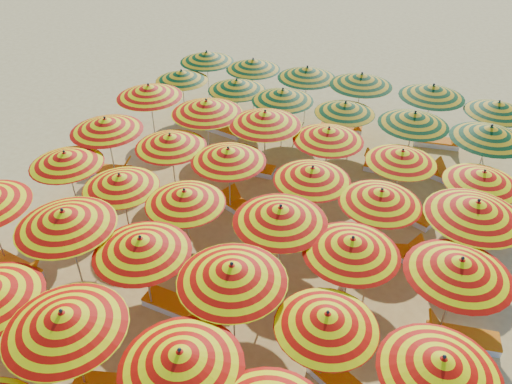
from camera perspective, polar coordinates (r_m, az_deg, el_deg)
ground at (r=15.16m, az=-0.81°, el=-5.91°), size 120.00×120.00×0.00m
umbrella_8 at (r=10.80m, az=-21.11°, el=-13.51°), size 2.64×2.64×2.63m
umbrella_9 at (r=9.78m, az=-8.62°, el=-18.32°), size 2.76×2.76×2.53m
umbrella_13 at (r=13.22m, az=-21.06°, el=-2.85°), size 2.60×2.60×2.67m
umbrella_14 at (r=12.12m, az=-12.98°, el=-5.93°), size 2.96×2.96×2.50m
umbrella_15 at (r=11.00m, az=-2.76°, el=-9.20°), size 2.95×2.95×2.63m
umbrella_16 at (r=10.57m, az=8.11°, el=-14.28°), size 2.58×2.58×2.32m
umbrella_17 at (r=10.25m, az=20.43°, el=-18.08°), size 2.96×2.96×2.46m
umbrella_18 at (r=16.18m, az=-20.94°, el=3.60°), size 2.79×2.79×2.37m
umbrella_19 at (r=14.69m, az=-15.25°, el=1.21°), size 2.32×2.32×2.33m
umbrella_20 at (r=13.64m, az=-8.14°, el=-0.56°), size 2.52×2.52×2.36m
umbrella_21 at (r=12.59m, az=2.80°, el=-2.55°), size 3.04×3.04×2.59m
umbrella_22 at (r=12.03m, az=10.92°, el=-6.04°), size 2.87×2.87×2.49m
umbrella_23 at (r=12.09m, az=22.29°, el=-7.93°), size 2.64×2.64×2.56m
umbrella_24 at (r=17.36m, az=-16.79°, el=7.38°), size 3.19×3.19×2.56m
umbrella_25 at (r=16.15m, az=-9.76°, el=5.79°), size 2.97×2.97×2.44m
umbrella_26 at (r=15.17m, az=-3.18°, el=4.26°), size 2.79×2.79×2.46m
umbrella_27 at (r=14.46m, az=6.45°, el=2.08°), size 2.45×2.45×2.40m
umbrella_28 at (r=13.87m, az=14.08°, el=-0.52°), size 2.75×2.75×2.40m
umbrella_29 at (r=13.80m, az=23.86°, el=-1.80°), size 3.16×3.16×2.68m
umbrella_30 at (r=19.29m, az=-12.13°, el=11.22°), size 2.94×2.94×2.62m
umbrella_31 at (r=17.69m, az=-5.67°, el=9.66°), size 3.23×3.23×2.66m
umbrella_32 at (r=16.89m, az=1.05°, el=8.43°), size 2.59×2.59×2.64m
umbrella_33 at (r=16.41m, az=8.30°, el=6.54°), size 2.71×2.71×2.46m
umbrella_34 at (r=15.95m, az=16.33°, el=3.94°), size 2.72×2.72×2.32m
umbrella_35 at (r=15.77m, az=24.50°, el=1.53°), size 2.40×2.40×2.31m
umbrella_36 at (r=21.16m, az=-8.50°, el=13.02°), size 2.80×2.80×2.30m
umbrella_37 at (r=19.86m, az=-2.22°, el=12.13°), size 2.72×2.72×2.41m
umbrella_38 at (r=18.90m, az=3.07°, el=11.00°), size 2.50×2.50×2.47m
umbrella_39 at (r=18.48m, az=10.16°, el=9.45°), size 2.83×2.83×2.33m
umbrella_40 at (r=17.89m, az=17.63°, el=8.00°), size 2.44×2.44×2.53m
umbrella_41 at (r=17.78m, az=25.16°, el=6.14°), size 2.85×2.85×2.58m
umbrella_42 at (r=22.54m, az=-5.65°, el=15.14°), size 3.01×3.01×2.49m
umbrella_43 at (r=21.69m, az=-0.32°, el=14.38°), size 2.56×2.56×2.45m
umbrella_44 at (r=20.79m, az=5.86°, el=13.42°), size 2.95×2.95×2.54m
umbrella_45 at (r=20.29m, az=11.95°, el=12.46°), size 2.73×2.73×2.61m
umbrella_46 at (r=20.07m, az=19.54°, el=10.81°), size 2.58×2.58×2.58m
umbrella_47 at (r=20.06m, az=25.90°, el=8.70°), size 2.37×2.37×2.40m
lounger_8 at (r=15.70m, az=-25.76°, el=-7.87°), size 1.78×0.73×0.69m
lounger_9 at (r=13.41m, az=-9.06°, el=-12.65°), size 1.73×0.58×0.69m
lounger_12 at (r=15.42m, az=-12.74°, el=-5.41°), size 1.83×1.06×0.69m
lounger_13 at (r=13.54m, az=22.34°, el=-15.13°), size 1.82×0.94×0.69m
lounger_14 at (r=18.83m, az=-16.48°, el=2.33°), size 1.83×1.10×0.69m
lounger_15 at (r=16.18m, az=-1.23°, el=-2.08°), size 1.83×1.12×0.69m
lounger_16 at (r=15.17m, az=15.35°, el=-6.72°), size 1.82×1.21×0.69m
lounger_17 at (r=15.10m, az=19.98°, el=-8.07°), size 1.81×0.93×0.69m
lounger_18 at (r=18.25m, az=-0.67°, el=2.81°), size 1.78×0.74×0.69m
lounger_19 at (r=16.82m, az=16.82°, el=-2.21°), size 1.82×1.18×0.69m
lounger_20 at (r=17.02m, az=24.96°, el=-3.86°), size 1.77×0.72×0.69m
lounger_21 at (r=21.67m, az=-6.68°, el=8.27°), size 1.83×1.11×0.69m
lounger_22 at (r=20.82m, az=-3.83°, el=7.23°), size 1.80×0.81×0.69m
lounger_23 at (r=18.86m, az=14.69°, el=2.72°), size 1.77×0.72×0.69m
lounger_24 at (r=18.95m, az=21.86°, el=1.30°), size 1.82×1.02×0.69m
lounger_25 at (r=21.22m, az=9.87°, el=7.34°), size 1.81×0.90×0.69m
lounger_26 at (r=21.09m, az=20.05°, el=5.39°), size 1.81×0.92×0.69m
beachgoer_b at (r=13.64m, az=-1.66°, el=-8.14°), size 0.64×0.73×1.26m
beachgoer_a at (r=13.39m, az=9.98°, el=-9.04°), size 0.48×0.62×1.53m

